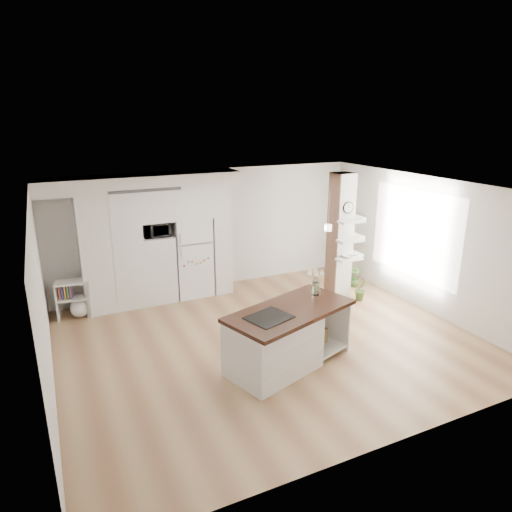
{
  "coord_description": "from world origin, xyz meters",
  "views": [
    {
      "loc": [
        -3.31,
        -6.47,
        3.85
      ],
      "look_at": [
        0.18,
        0.9,
        1.29
      ],
      "focal_mm": 32.0,
      "sensor_mm": 36.0,
      "label": 1
    }
  ],
  "objects": [
    {
      "name": "pendant_light",
      "position": [
        1.7,
        0.15,
        2.12
      ],
      "size": [
        0.12,
        0.12,
        0.1
      ],
      "primitive_type": "cylinder",
      "color": "white",
      "rests_on": "room"
    },
    {
      "name": "floor",
      "position": [
        0.0,
        0.0,
        0.0
      ],
      "size": [
        7.0,
        6.0,
        0.01
      ],
      "primitive_type": "cube",
      "color": "tan",
      "rests_on": "ground"
    },
    {
      "name": "shelf_plant",
      "position": [
        2.63,
        1.3,
        1.52
      ],
      "size": [
        0.27,
        0.23,
        0.3
      ],
      "primitive_type": "imported",
      "color": "#426A2A",
      "rests_on": "column"
    },
    {
      "name": "bookshelf",
      "position": [
        -2.97,
        2.5,
        0.33
      ],
      "size": [
        0.69,
        0.46,
        0.76
      ],
      "rotation": [
        0.0,
        0.0,
        -0.15
      ],
      "color": "white",
      "rests_on": "floor"
    },
    {
      "name": "decor_bowl",
      "position": [
        2.3,
        0.9,
        1.0
      ],
      "size": [
        0.22,
        0.22,
        0.05
      ],
      "primitive_type": "imported",
      "color": "white",
      "rests_on": "column"
    },
    {
      "name": "floor_plant_b",
      "position": [
        3.0,
        1.53,
        0.23
      ],
      "size": [
        0.28,
        0.28,
        0.46
      ],
      "primitive_type": "imported",
      "rotation": [
        0.0,
        0.0,
        -0.09
      ],
      "color": "#426A2A",
      "rests_on": "floor"
    },
    {
      "name": "room",
      "position": [
        0.0,
        0.0,
        1.86
      ],
      "size": [
        7.04,
        6.04,
        2.72
      ],
      "color": "white",
      "rests_on": "ground"
    },
    {
      "name": "cabinet_wall",
      "position": [
        -1.45,
        2.67,
        1.51
      ],
      "size": [
        4.0,
        0.71,
        2.7
      ],
      "color": "white",
      "rests_on": "floor"
    },
    {
      "name": "column",
      "position": [
        2.38,
        1.13,
        1.35
      ],
      "size": [
        0.69,
        0.9,
        2.7
      ],
      "color": "silver",
      "rests_on": "floor"
    },
    {
      "name": "kitchen_island",
      "position": [
        -0.26,
        -0.88,
        0.49
      ],
      "size": [
        2.3,
        1.59,
        1.51
      ],
      "rotation": [
        0.0,
        0.0,
        0.31
      ],
      "color": "white",
      "rests_on": "floor"
    },
    {
      "name": "floor_plant_a",
      "position": [
        2.62,
        0.78,
        0.24
      ],
      "size": [
        0.3,
        0.26,
        0.49
      ],
      "primitive_type": "imported",
      "rotation": [
        0.0,
        0.0,
        -0.16
      ],
      "color": "#426A2A",
      "rests_on": "floor"
    },
    {
      "name": "refrigerator",
      "position": [
        -0.53,
        2.68,
        0.88
      ],
      "size": [
        0.78,
        0.69,
        1.75
      ],
      "color": "white",
      "rests_on": "floor"
    },
    {
      "name": "microwave",
      "position": [
        -1.27,
        2.62,
        1.57
      ],
      "size": [
        0.54,
        0.37,
        0.3
      ],
      "primitive_type": "imported",
      "color": "#2D2D2D",
      "rests_on": "cabinet_wall"
    },
    {
      "name": "window",
      "position": [
        3.48,
        0.3,
        1.5
      ],
      "size": [
        0.0,
        2.4,
        2.4
      ],
      "primitive_type": "plane",
      "rotation": [
        1.57,
        0.0,
        -1.57
      ],
      "color": "white",
      "rests_on": "room"
    }
  ]
}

